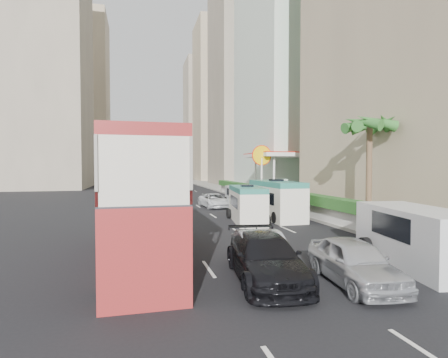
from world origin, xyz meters
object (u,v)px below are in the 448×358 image
object	(u,v)px
car_black	(265,280)
palm_tree	(369,175)
panel_van_near	(417,237)
car_silver_lane_b	(354,284)
van_asset	(214,207)
minibus_far	(276,200)
double_decker_bus	(142,199)
minibus_near	(247,204)
shell_station	(280,177)
panel_van_far	(237,195)
car_silver_lane_a	(262,273)

from	to	relation	value
car_black	palm_tree	size ratio (longest dim) A/B	0.83
panel_van_near	palm_tree	size ratio (longest dim) A/B	0.88
car_silver_lane_b	van_asset	world-z (taller)	car_silver_lane_b
car_black	minibus_far	size ratio (longest dim) A/B	0.84
double_decker_bus	minibus_near	bearing A→B (deg)	49.50
palm_tree	van_asset	bearing A→B (deg)	116.52
van_asset	minibus_near	bearing A→B (deg)	-93.00
shell_station	panel_van_near	bearing A→B (deg)	-101.90
double_decker_bus	shell_station	size ratio (longest dim) A/B	1.38
car_silver_lane_b	minibus_far	distance (m)	14.75
panel_van_far	palm_tree	world-z (taller)	palm_tree
car_silver_lane_a	panel_van_near	bearing A→B (deg)	0.78
panel_van_far	double_decker_bus	bearing A→B (deg)	-111.61
car_silver_lane_a	van_asset	xyz separation A→B (m)	(2.78, 20.69, 0.00)
minibus_near	panel_van_near	xyz separation A→B (m)	(3.10, -12.10, -0.11)
van_asset	minibus_near	distance (m)	9.24
car_silver_lane_a	minibus_near	xyz separation A→B (m)	(3.13, 11.54, 1.24)
car_black	panel_van_far	size ratio (longest dim) A/B	1.17
double_decker_bus	minibus_near	size ratio (longest dim) A/B	1.97
palm_tree	shell_station	world-z (taller)	palm_tree
car_silver_lane_a	car_black	world-z (taller)	car_black
car_silver_lane_b	car_black	world-z (taller)	car_black
car_black	van_asset	distance (m)	21.67
minibus_far	panel_van_near	distance (m)	13.05
van_asset	shell_station	size ratio (longest dim) A/B	0.59
van_asset	minibus_far	size ratio (longest dim) A/B	0.74
minibus_far	panel_van_near	xyz separation A→B (m)	(0.50, -13.04, -0.27)
car_black	minibus_near	distance (m)	12.81
minibus_near	palm_tree	distance (m)	8.22
car_black	minibus_far	world-z (taller)	minibus_far
car_black	palm_tree	bearing A→B (deg)	45.03
minibus_near	minibus_far	world-z (taller)	minibus_far
panel_van_near	shell_station	xyz separation A→B (m)	(5.59, 26.54, 1.62)
car_silver_lane_a	minibus_far	bearing A→B (deg)	71.27
minibus_near	panel_van_far	distance (m)	11.71
panel_van_far	shell_station	xyz separation A→B (m)	(6.10, 3.02, 1.84)
car_silver_lane_a	shell_station	size ratio (longest dim) A/B	0.56
van_asset	shell_station	world-z (taller)	shell_station
double_decker_bus	panel_van_near	xyz separation A→B (m)	(10.41, -3.54, -1.40)
van_asset	double_decker_bus	bearing A→B (deg)	-116.63
minibus_far	minibus_near	bearing A→B (deg)	-160.68
car_silver_lane_b	panel_van_far	distance (m)	25.03
minibus_far	shell_station	bearing A→B (deg)	65.23
car_silver_lane_a	panel_van_near	size ratio (longest dim) A/B	0.79
palm_tree	shell_station	bearing A→B (deg)	83.40
minibus_near	minibus_far	size ratio (longest dim) A/B	0.88
double_decker_bus	car_black	xyz separation A→B (m)	(4.02, -3.76, -2.53)
car_silver_lane_a	minibus_far	world-z (taller)	minibus_far
minibus_far	van_asset	bearing A→B (deg)	109.25
car_silver_lane_a	van_asset	distance (m)	20.87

